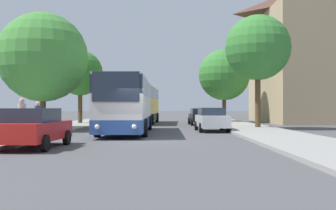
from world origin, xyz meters
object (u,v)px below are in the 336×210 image
tree_left_near (43,57)px  tree_right_mid (224,75)px  parked_car_left_curb (33,127)px  tree_left_far (81,73)px  parked_car_right_far (201,116)px  pedestrian_waiting_far (22,118)px  bus_middle (143,104)px  bus_front (127,104)px  pedestrian_waiting_near (38,118)px  tree_right_near (258,48)px  parked_car_right_near (212,119)px

tree_left_near → tree_right_mid: tree_left_near is taller
parked_car_left_curb → tree_left_far: bearing=100.0°
parked_car_right_far → tree_left_near: (-11.64, -8.39, 4.28)m
pedestrian_waiting_far → tree_left_near: (-1.83, 8.83, 3.95)m
bus_middle → pedestrian_waiting_far: bus_middle is taller
parked_car_right_far → bus_front: bearing=61.8°
parked_car_left_curb → tree_left_near: tree_left_near is taller
pedestrian_waiting_near → pedestrian_waiting_far: size_ratio=0.93×
bus_middle → tree_right_near: bearing=-45.5°
parked_car_right_near → tree_left_near: bearing=-7.3°
tree_right_near → tree_left_far: bearing=151.7°
bus_front → parked_car_right_far: bus_front is taller
pedestrian_waiting_near → pedestrian_waiting_far: (0.13, -2.68, 0.07)m
parked_car_right_near → tree_left_far: 15.94m
parked_car_right_near → tree_left_far: (-11.13, 10.70, 3.98)m
parked_car_right_far → tree_right_mid: (2.92, 5.59, 4.22)m
pedestrian_waiting_far → tree_right_near: size_ratio=0.23×
parked_car_right_near → parked_car_right_far: bearing=-92.3°
bus_front → tree_right_near: 10.98m
bus_front → parked_car_right_near: 5.79m
parked_car_left_curb → pedestrian_waiting_far: size_ratio=2.31×
bus_middle → tree_right_mid: tree_right_mid is taller
bus_middle → tree_right_near: size_ratio=1.46×
parked_car_left_curb → tree_right_mid: size_ratio=0.57×
parked_car_right_near → pedestrian_waiting_near: pedestrian_waiting_near is taller
parked_car_right_far → pedestrian_waiting_near: (-9.95, -14.55, 0.25)m
pedestrian_waiting_far → tree_left_near: 9.85m
tree_left_near → tree_left_far: 9.61m
tree_left_near → tree_left_far: (0.43, 9.59, -0.27)m
pedestrian_waiting_near → tree_left_near: 7.54m
parked_car_right_far → tree_left_near: bearing=33.8°
parked_car_right_near → pedestrian_waiting_far: size_ratio=2.39×
parked_car_left_curb → tree_right_near: bearing=50.6°
parked_car_right_near → tree_right_near: 6.89m
parked_car_right_near → pedestrian_waiting_far: 12.43m
bus_front → tree_right_mid: size_ratio=1.50×
pedestrian_waiting_far → parked_car_right_far: bearing=-116.8°
pedestrian_waiting_near → pedestrian_waiting_far: 2.68m
parked_car_left_curb → tree_left_near: bearing=108.1°
parked_car_right_near → bus_middle: bearing=-68.8°
parked_car_right_near → tree_right_mid: 15.95m
tree_left_far → parked_car_right_far: bearing=-6.1°
bus_front → tree_left_far: size_ratio=1.68×
tree_left_far → tree_right_near: 16.87m
bus_front → parked_car_right_near: bus_front is taller
tree_right_near → tree_right_mid: size_ratio=1.09×
bus_middle → pedestrian_waiting_far: size_ratio=6.38×
pedestrian_waiting_far → bus_front: bearing=-122.6°
bus_middle → tree_left_far: bearing=-157.6°
bus_middle → parked_car_right_far: 6.52m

